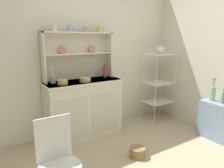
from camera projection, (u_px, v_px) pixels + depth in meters
name	position (u px, v px, depth m)	size (l,w,h in m)	color
wall_back	(88.00, 53.00, 3.29)	(3.84, 0.05, 2.50)	silver
hutch_cabinet	(84.00, 108.00, 3.14)	(1.15, 0.45, 0.87)	silver
hutch_shelf_unit	(78.00, 52.00, 3.10)	(1.07, 0.18, 0.71)	beige
bakers_rack	(159.00, 79.00, 3.74)	(0.49, 0.38, 1.22)	silver
side_shelf_blue	(217.00, 121.00, 3.08)	(0.28, 0.48, 0.57)	#849EBC
wire_chair	(57.00, 157.00, 1.72)	(0.36, 0.36, 0.85)	white
floor_basket	(137.00, 152.00, 2.64)	(0.20, 0.20, 0.13)	#93754C
cup_cream_0	(54.00, 28.00, 2.81)	(0.09, 0.07, 0.08)	silver
cup_sky_1	(70.00, 28.00, 2.92)	(0.09, 0.07, 0.09)	#8EB2D1
cup_lilac_2	(85.00, 29.00, 3.05)	(0.08, 0.06, 0.09)	#B79ECC
cup_gold_3	(100.00, 29.00, 3.17)	(0.10, 0.08, 0.09)	#DBB760
bowl_mixing_large	(63.00, 82.00, 2.81)	(0.14, 0.14, 0.06)	#DBB760
bowl_floral_medium	(85.00, 80.00, 2.98)	(0.16, 0.16, 0.06)	#DBB760
jam_bottle	(105.00, 72.00, 3.32)	(0.06, 0.06, 0.21)	#B74C47
utensil_jar	(53.00, 79.00, 2.88)	(0.08, 0.08, 0.25)	#B2B7C6
porcelain_teapot	(160.00, 50.00, 3.62)	(0.23, 0.14, 0.16)	white
flower_vase	(213.00, 92.00, 3.09)	(0.08, 0.08, 0.37)	#9EB78E
oil_bottle	(224.00, 98.00, 2.96)	(0.06, 0.06, 0.21)	#6B8C60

